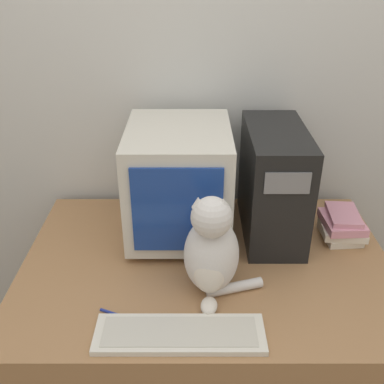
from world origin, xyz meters
name	(u,v)px	position (x,y,z in m)	size (l,w,h in m)	color
wall_back	(203,72)	(0.00, 0.96, 1.25)	(7.00, 0.05, 2.50)	silver
desk	(204,332)	(0.00, 0.45, 0.35)	(1.31, 0.90, 0.70)	#9E7047
crt_monitor	(177,181)	(-0.10, 0.65, 0.92)	(0.37, 0.45, 0.42)	beige
computer_tower	(271,182)	(0.25, 0.66, 0.91)	(0.21, 0.45, 0.42)	black
keyboard	(178,334)	(-0.09, 0.10, 0.71)	(0.49, 0.15, 0.02)	silver
cat	(210,251)	(0.01, 0.31, 0.85)	(0.27, 0.27, 0.35)	silver
book_stack	(340,225)	(0.52, 0.60, 0.75)	(0.17, 0.19, 0.11)	beige
pen	(120,316)	(-0.27, 0.17, 0.71)	(0.14, 0.07, 0.01)	navy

